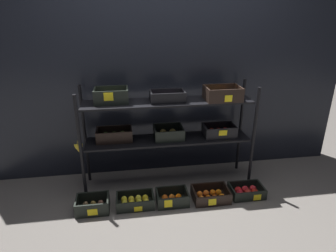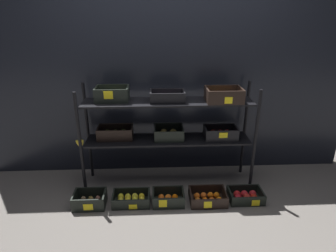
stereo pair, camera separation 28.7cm
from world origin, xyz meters
The scene contains 8 objects.
ground_plane centered at (0.00, 0.00, 0.00)m, with size 10.00×10.00×0.00m, color #605B56.
storefront_wall centered at (0.00, 0.38, 0.94)m, with size 4.12×0.12×1.87m, color black.
display_rack centered at (-0.01, 0.01, 0.73)m, with size 1.83×0.39×1.08m.
crate_ground_kiwi centered at (-0.78, -0.38, 0.05)m, with size 0.31×0.22×0.14m.
crate_ground_lemon centered at (-0.38, -0.37, 0.05)m, with size 0.36×0.23×0.11m.
crate_ground_tangerine centered at (-0.01, -0.38, 0.05)m, with size 0.31×0.23×0.13m.
crate_ground_right_tangerine centered at (0.38, -0.37, 0.04)m, with size 0.36×0.27×0.11m.
crate_ground_apple_red centered at (0.76, -0.36, 0.04)m, with size 0.34×0.24×0.11m.
Camera 1 is at (-0.42, -2.75, 1.78)m, focal length 31.34 mm.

